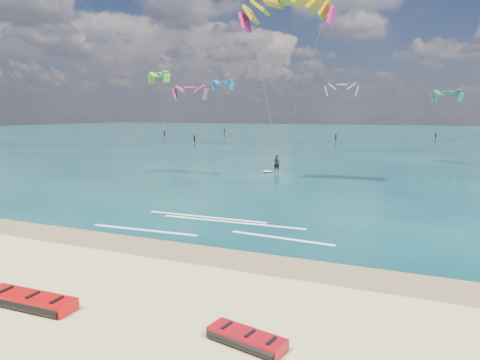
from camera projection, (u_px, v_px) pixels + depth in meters
name	position (u px, v px, depth m)	size (l,w,h in m)	color
ground	(320.00, 160.00, 52.58)	(320.00, 320.00, 0.00)	tan
wet_sand_strip	(139.00, 245.00, 18.88)	(320.00, 2.40, 0.01)	brown
sea	(373.00, 135.00, 110.88)	(320.00, 200.00, 0.04)	#092A32
packed_kite_left	(30.00, 306.00, 12.91)	(3.31, 1.15, 0.42)	#BE0A0A
packed_kite_mid	(246.00, 344.00, 10.78)	(2.24, 0.98, 0.36)	#9F0B14
kitesurfer_main	(281.00, 87.00, 36.69)	(9.16, 8.59, 15.61)	#A7CB17
shoreline_foam	(214.00, 225.00, 22.06)	(12.12, 4.06, 0.01)	white
distant_kites	(295.00, 111.00, 89.40)	(85.61, 37.56, 14.86)	#2C7951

